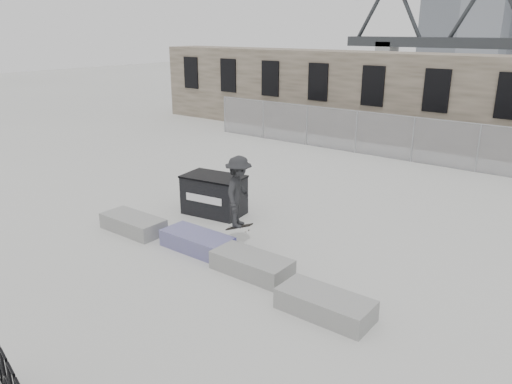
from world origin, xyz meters
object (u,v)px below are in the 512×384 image
planter_offset (325,304)px  dumpster (214,195)px  planter_far_left (133,223)px  planter_center_right (252,264)px  planter_center_left (197,241)px  skateboarder (239,192)px

planter_offset → dumpster: size_ratio=0.97×
planter_far_left → planter_center_right: same height
planter_center_right → planter_offset: size_ratio=1.00×
planter_center_left → dumpster: 2.79m
planter_offset → planter_far_left: bearing=176.0°
planter_far_left → skateboarder: bearing=17.1°
planter_center_right → planter_far_left: bearing=-179.3°
planter_far_left → dumpster: dumpster is taller
planter_center_right → planter_offset: (2.35, -0.52, 0.00)m
planter_center_left → dumpster: bearing=122.7°
dumpster → skateboarder: skateboarder is taller
dumpster → planter_far_left: bearing=-117.7°
dumpster → skateboarder: 2.97m
planter_center_right → dumpster: (-3.50, 2.51, 0.39)m
planter_center_left → skateboarder: (0.83, 0.76, 1.35)m
dumpster → skateboarder: bearing=-42.6°
skateboarder → planter_center_right: bearing=-151.7°
planter_center_left → planter_offset: bearing=-9.2°
planter_center_right → dumpster: 4.32m
planter_far_left → planter_center_left: 2.39m
planter_center_right → skateboarder: size_ratio=0.95×
planter_offset → dumpster: bearing=152.6°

